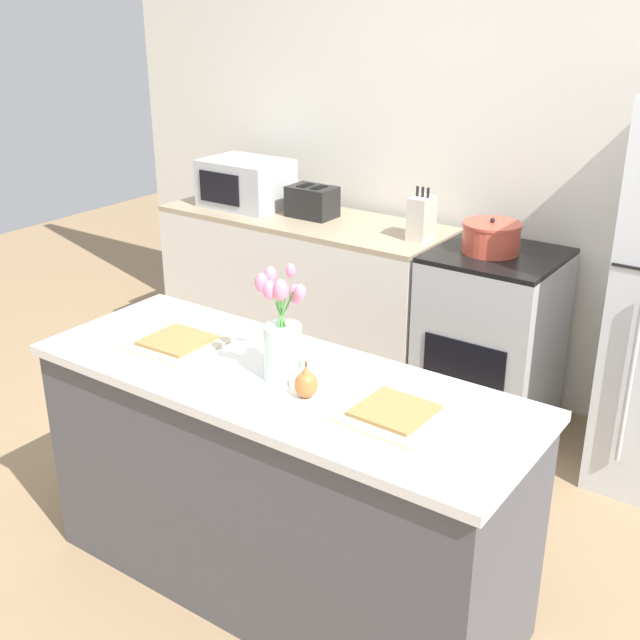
# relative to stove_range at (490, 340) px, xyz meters

# --- Properties ---
(ground_plane) EXTENTS (10.00, 10.00, 0.00)m
(ground_plane) POSITION_rel_stove_range_xyz_m (-0.10, -1.60, -0.46)
(ground_plane) COLOR #997A56
(back_wall) EXTENTS (5.20, 0.08, 2.70)m
(back_wall) POSITION_rel_stove_range_xyz_m (-0.10, 0.40, 0.89)
(back_wall) COLOR silver
(back_wall) RESTS_ON ground_plane
(kitchen_island) EXTENTS (1.80, 0.66, 0.88)m
(kitchen_island) POSITION_rel_stove_range_xyz_m (-0.10, -1.60, -0.02)
(kitchen_island) COLOR #4C4C51
(kitchen_island) RESTS_ON ground_plane
(back_counter) EXTENTS (1.68, 0.60, 0.92)m
(back_counter) POSITION_rel_stove_range_xyz_m (-1.16, 0.00, 0.00)
(back_counter) COLOR silver
(back_counter) RESTS_ON ground_plane
(stove_range) EXTENTS (0.60, 0.61, 0.92)m
(stove_range) POSITION_rel_stove_range_xyz_m (0.00, 0.00, 0.00)
(stove_range) COLOR #B2B5B7
(stove_range) RESTS_ON ground_plane
(flower_vase) EXTENTS (0.17, 0.17, 0.38)m
(flower_vase) POSITION_rel_stove_range_xyz_m (-0.08, -1.60, 0.57)
(flower_vase) COLOR silver
(flower_vase) RESTS_ON kitchen_island
(pear_figurine) EXTENTS (0.08, 0.08, 0.13)m
(pear_figurine) POSITION_rel_stove_range_xyz_m (0.07, -1.67, 0.47)
(pear_figurine) COLOR #C66B33
(pear_figurine) RESTS_ON kitchen_island
(plate_setting_left) EXTENTS (0.31, 0.31, 0.02)m
(plate_setting_left) POSITION_rel_stove_range_xyz_m (-0.56, -1.61, 0.43)
(plate_setting_left) COLOR beige
(plate_setting_left) RESTS_ON kitchen_island
(plate_setting_right) EXTENTS (0.31, 0.31, 0.02)m
(plate_setting_right) POSITION_rel_stove_range_xyz_m (0.36, -1.61, 0.43)
(plate_setting_right) COLOR beige
(plate_setting_right) RESTS_ON kitchen_island
(toaster) EXTENTS (0.28, 0.18, 0.17)m
(toaster) POSITION_rel_stove_range_xyz_m (-1.12, 0.03, 0.55)
(toaster) COLOR black
(toaster) RESTS_ON back_counter
(cooking_pot) EXTENTS (0.28, 0.28, 0.17)m
(cooking_pot) POSITION_rel_stove_range_xyz_m (-0.04, -0.01, 0.53)
(cooking_pot) COLOR #CC4C38
(cooking_pot) RESTS_ON stove_range
(microwave) EXTENTS (0.48, 0.37, 0.27)m
(microwave) POSITION_rel_stove_range_xyz_m (-1.58, -0.00, 0.60)
(microwave) COLOR #B7BABC
(microwave) RESTS_ON back_counter
(knife_block) EXTENTS (0.10, 0.14, 0.27)m
(knife_block) POSITION_rel_stove_range_xyz_m (-0.42, -0.01, 0.57)
(knife_block) COLOR beige
(knife_block) RESTS_ON back_counter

